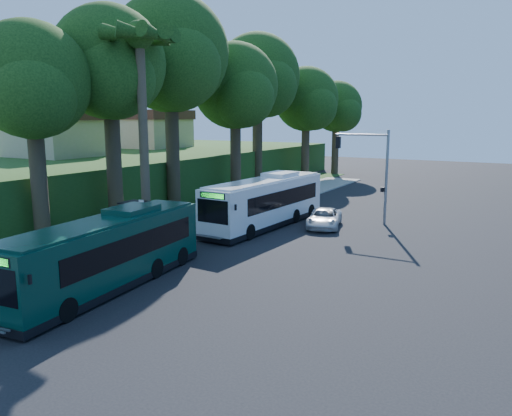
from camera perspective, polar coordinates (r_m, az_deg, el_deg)
The scene contains 19 objects.
ground at distance 31.19m, azimuth 0.93°, elevation -4.32°, with size 140.00×140.00×0.00m, color black.
sidewalk at distance 35.15m, azimuth -9.58°, elevation -2.68°, with size 4.50×70.00×0.12m, color gray.
red_curb at distance 30.74m, azimuth -10.94°, elevation -4.60°, with size 0.25×30.00×0.13m, color maroon.
grass_verge at distance 42.50m, azimuth -11.32°, elevation -0.52°, with size 8.00×70.00×0.06m, color #234719.
bus_shelter at distance 32.65m, azimuth -12.77°, elevation -0.66°, with size 3.20×1.51×2.55m.
stop_sign_pole at distance 29.82m, azimuth -12.91°, elevation -1.15°, with size 0.35×0.06×3.17m.
traffic_signal_pole at distance 38.17m, azimuth 13.26°, elevation 4.85°, with size 4.10×0.30×7.00m.
palm_tree at distance 34.02m, azimuth -13.14°, elevation 17.66°, with size 4.20×4.20×14.40m.
hillside_backdrop at distance 58.47m, azimuth -14.84°, elevation 4.64°, with size 24.00×60.00×8.80m.
tree_0 at distance 37.85m, azimuth -16.35°, elevation 14.96°, with size 8.40×8.00×15.70m.
tree_1 at distance 44.56m, azimuth -9.69°, elevation 16.43°, with size 10.50×10.00×18.26m.
tree_2 at distance 50.04m, azimuth -2.31°, elevation 13.29°, with size 8.82×8.40×15.12m.
tree_3 at distance 58.02m, azimuth 0.26°, elevation 14.38°, with size 10.08×9.60×17.28m.
tree_4 at distance 63.96m, azimuth 5.83°, elevation 11.93°, with size 8.40×8.00×14.14m.
tree_5 at distance 70.98m, azimuth 9.22°, elevation 11.07°, with size 7.35×7.00×12.86m.
tree_6 at distance 34.21m, azimuth -24.20°, elevation 12.50°, with size 7.56×7.20×13.74m.
white_bus at distance 36.40m, azimuth 1.21°, elevation 0.79°, with size 3.38×12.84×3.79m.
teal_bus at distance 24.27m, azimuth -16.50°, elevation -4.78°, with size 3.74×12.13×3.56m.
pickup at distance 36.56m, azimuth 7.82°, elevation -1.15°, with size 2.21×4.79×1.33m, color silver.
Camera 1 is at (14.44, -26.49, 7.88)m, focal length 35.00 mm.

